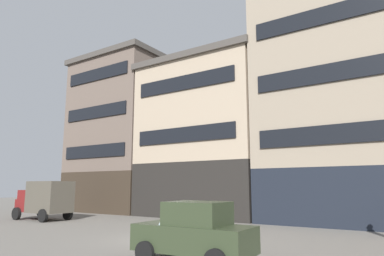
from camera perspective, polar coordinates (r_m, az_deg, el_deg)
ground_plane at (r=15.81m, az=-3.78°, el=-17.95°), size 120.00×120.00×0.00m
building_far_left at (r=33.30m, az=-12.39°, el=-0.70°), size 9.38×5.69×14.55m
building_center_left at (r=27.14m, az=1.78°, el=-1.30°), size 10.49×5.69×12.34m
building_center_right at (r=24.23m, az=21.84°, el=7.49°), size 9.64×5.69×18.18m
delivery_truck_far at (r=26.29m, az=-23.25°, el=-10.74°), size 4.37×2.17×2.62m
sedan_dark at (r=11.00m, az=0.40°, el=-16.87°), size 3.75×1.96×1.83m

